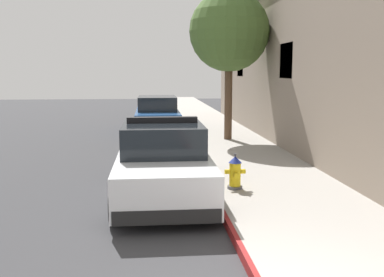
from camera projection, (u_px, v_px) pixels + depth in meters
The scene contains 7 objects.
ground_plane at pixel (48, 159), 13.90m from camera, with size 31.05×60.00×0.20m, color #353538.
sidewalk_pavement at pixel (237, 151), 14.42m from camera, with size 2.94×60.00×0.16m, color #9E9991.
curb_painted_edge at pixel (191, 152), 14.28m from camera, with size 0.08×60.00×0.16m, color maroon.
police_cruiser at pixel (163, 161), 9.41m from camera, with size 1.94×4.84×1.68m.
parked_car_silver_ahead at pixel (157, 115), 19.50m from camera, with size 1.94×4.84×1.56m.
fire_hydrant at pixel (235, 173), 9.38m from camera, with size 0.44×0.40×0.76m.
street_tree at pixel (229, 32), 15.84m from camera, with size 2.87×2.87×5.34m.
Camera 1 is at (-1.30, -4.00, 2.62)m, focal length 41.48 mm.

